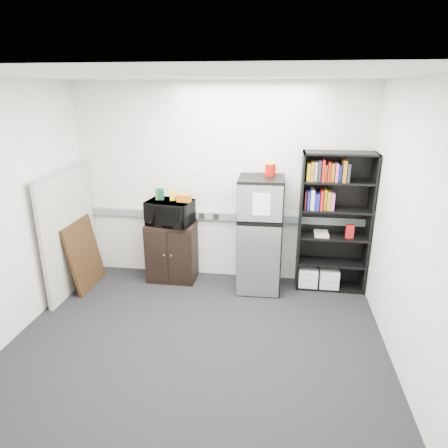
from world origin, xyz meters
The scene contains 18 objects.
floor centered at (0.00, 0.00, 0.00)m, with size 4.00×4.00×0.00m, color black.
wall_back centered at (0.00, 1.75, 1.35)m, with size 4.00×0.02×2.70m, color white.
wall_right centered at (2.00, 0.00, 1.35)m, with size 0.02×3.50×2.70m, color white.
wall_left centered at (-2.00, 0.00, 1.35)m, with size 0.02×3.50×2.70m, color white.
ceiling centered at (0.00, 0.00, 2.70)m, with size 4.00×3.50×0.02m, color white.
electrical_raceway centered at (0.00, 1.72, 0.90)m, with size 3.92×0.05×0.10m, color slate.
wall_note centered at (-0.35, 1.74, 1.55)m, with size 0.14×0.00×0.10m, color white.
bookshelf centered at (1.51, 1.57, 0.97)m, with size 0.90×0.34×1.85m.
cubicle_partition centered at (-1.90, 1.08, 0.81)m, with size 0.06×1.30×1.62m.
cabinet centered at (-0.65, 1.50, 0.42)m, with size 0.67×0.45×0.83m.
microwave centered at (-0.65, 1.48, 1.00)m, with size 0.60×0.40×0.33m, color black.
snack_box_a centered at (-0.81, 1.52, 1.24)m, with size 0.07×0.05×0.15m, color #215719.
snack_box_b centered at (-0.77, 1.52, 1.24)m, with size 0.07×0.05×0.15m, color #0D3C29.
snack_box_c centered at (-0.61, 1.52, 1.23)m, with size 0.07×0.05×0.14m, color yellow.
snack_bag centered at (-0.44, 1.47, 1.21)m, with size 0.18×0.10×0.10m, color #CB5E14.
refrigerator centered at (0.58, 1.42, 0.77)m, with size 0.58×0.61×1.53m.
coffee_can centered at (0.68, 1.55, 1.63)m, with size 0.14×0.14×0.19m.
framed_poster centered at (-1.77, 1.14, 0.47)m, with size 0.20×0.72×0.92m.
Camera 1 is at (0.80, -3.51, 2.60)m, focal length 32.00 mm.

